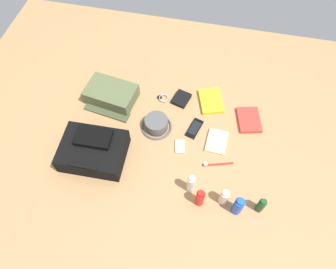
# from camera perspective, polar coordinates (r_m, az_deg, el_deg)

# --- Properties ---
(ground_plane) EXTENTS (2.64, 2.02, 0.02)m
(ground_plane) POSITION_cam_1_polar(r_m,az_deg,el_deg) (1.76, 0.00, -0.87)
(ground_plane) COLOR #AC7E50
(ground_plane) RESTS_ON ground
(backpack) EXTENTS (0.35, 0.27, 0.14)m
(backpack) POSITION_cam_1_polar(r_m,az_deg,el_deg) (1.70, -13.63, -2.82)
(backpack) COLOR black
(backpack) RESTS_ON ground_plane
(toiletry_pouch) EXTENTS (0.32, 0.27, 0.09)m
(toiletry_pouch) POSITION_cam_1_polar(r_m,az_deg,el_deg) (1.91, -10.49, 7.25)
(toiletry_pouch) COLOR #56603D
(toiletry_pouch) RESTS_ON ground_plane
(bucket_hat) EXTENTS (0.18, 0.18, 0.07)m
(bucket_hat) POSITION_cam_1_polar(r_m,az_deg,el_deg) (1.77, -2.15, 1.92)
(bucket_hat) COLOR #535353
(bucket_hat) RESTS_ON ground_plane
(shampoo_bottle) EXTENTS (0.04, 0.04, 0.11)m
(shampoo_bottle) POSITION_cam_1_polar(r_m,az_deg,el_deg) (1.60, 16.79, -12.42)
(shampoo_bottle) COLOR #19471E
(shampoo_bottle) RESTS_ON ground_plane
(deodorant_spray) EXTENTS (0.05, 0.05, 0.14)m
(deodorant_spray) POSITION_cam_1_polar(r_m,az_deg,el_deg) (1.56, 12.82, -12.75)
(deodorant_spray) COLOR blue
(deodorant_spray) RESTS_ON ground_plane
(lotion_bottle) EXTENTS (0.04, 0.04, 0.12)m
(lotion_bottle) POSITION_cam_1_polar(r_m,az_deg,el_deg) (1.57, 10.31, -11.29)
(lotion_bottle) COLOR beige
(lotion_bottle) RESTS_ON ground_plane
(sunscreen_spray) EXTENTS (0.04, 0.04, 0.13)m
(sunscreen_spray) POSITION_cam_1_polar(r_m,az_deg,el_deg) (1.55, 5.93, -11.57)
(sunscreen_spray) COLOR red
(sunscreen_spray) RESTS_ON ground_plane
(toothpaste_tube) EXTENTS (0.04, 0.04, 0.15)m
(toothpaste_tube) POSITION_cam_1_polar(r_m,az_deg,el_deg) (1.56, 4.29, -9.08)
(toothpaste_tube) COLOR white
(toothpaste_tube) RESTS_ON ground_plane
(paperback_novel) EXTENTS (0.16, 0.20, 0.02)m
(paperback_novel) POSITION_cam_1_polar(r_m,az_deg,el_deg) (1.87, 14.71, 2.62)
(paperback_novel) COLOR red
(paperback_novel) RESTS_ON ground_plane
(travel_guidebook) EXTENTS (0.18, 0.21, 0.02)m
(travel_guidebook) POSITION_cam_1_polar(r_m,az_deg,el_deg) (1.90, 7.92, 6.11)
(travel_guidebook) COLOR yellow
(travel_guidebook) RESTS_ON ground_plane
(cell_phone) EXTENTS (0.09, 0.14, 0.01)m
(cell_phone) POSITION_cam_1_polar(r_m,az_deg,el_deg) (1.79, 4.91, 1.13)
(cell_phone) COLOR black
(cell_phone) RESTS_ON ground_plane
(media_player) EXTENTS (0.07, 0.09, 0.01)m
(media_player) POSITION_cam_1_polar(r_m,az_deg,el_deg) (1.72, 2.20, -2.21)
(media_player) COLOR #B7B7BC
(media_player) RESTS_ON ground_plane
(wristwatch) EXTENTS (0.07, 0.06, 0.01)m
(wristwatch) POSITION_cam_1_polar(r_m,az_deg,el_deg) (1.91, -0.91, 6.76)
(wristwatch) COLOR #99999E
(wristwatch) RESTS_ON ground_plane
(toothbrush) EXTENTS (0.16, 0.06, 0.02)m
(toothbrush) POSITION_cam_1_polar(r_m,az_deg,el_deg) (1.69, 8.90, -5.44)
(toothbrush) COLOR red
(toothbrush) RESTS_ON ground_plane
(wallet) EXTENTS (0.12, 0.13, 0.02)m
(wallet) POSITION_cam_1_polar(r_m,az_deg,el_deg) (1.90, 2.47, 6.60)
(wallet) COLOR black
(wallet) RESTS_ON ground_plane
(notepad) EXTENTS (0.12, 0.16, 0.02)m
(notepad) POSITION_cam_1_polar(r_m,az_deg,el_deg) (1.76, 8.99, -1.28)
(notepad) COLOR beige
(notepad) RESTS_ON ground_plane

